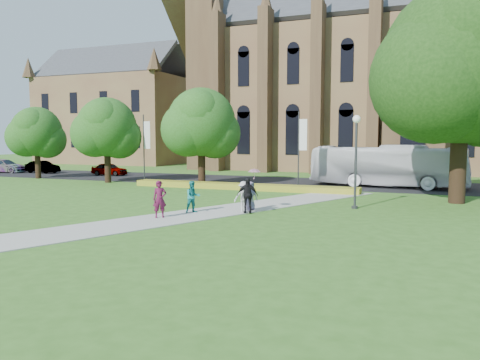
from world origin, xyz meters
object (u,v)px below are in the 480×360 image
at_px(tour_coach, 388,166).
at_px(car_0, 109,169).
at_px(car_1, 43,167).
at_px(pedestrian_0, 160,199).
at_px(car_2, 4,166).
at_px(streetlamp, 356,150).
at_px(large_tree, 462,64).

relative_size(tour_coach, car_0, 3.18).
xyz_separation_m(car_1, pedestrian_0, (27.54, -20.61, 0.27)).
relative_size(tour_coach, pedestrian_0, 6.60).
distance_m(tour_coach, car_0, 28.09).
height_order(car_1, car_2, car_2).
bearing_deg(pedestrian_0, tour_coach, 27.06).
xyz_separation_m(streetlamp, car_1, (-36.10, 13.79, -2.60)).
height_order(streetlamp, pedestrian_0, streetlamp).
height_order(streetlamp, large_tree, large_tree).
xyz_separation_m(streetlamp, car_0, (-27.15, 13.88, -2.62)).
bearing_deg(pedestrian_0, car_2, 111.71).
relative_size(streetlamp, pedestrian_0, 2.84).
height_order(streetlamp, car_2, streetlamp).
relative_size(car_2, pedestrian_0, 2.77).
relative_size(streetlamp, car_0, 1.37).
xyz_separation_m(tour_coach, car_1, (-36.98, 1.29, -1.02)).
distance_m(large_tree, pedestrian_0, 19.51).
bearing_deg(car_2, tour_coach, -98.98).
relative_size(large_tree, pedestrian_0, 7.16).
height_order(streetlamp, car_1, streetlamp).
bearing_deg(car_2, streetlamp, -115.98).
bearing_deg(streetlamp, car_0, 152.93).
bearing_deg(streetlamp, car_2, 162.48).
height_order(large_tree, tour_coach, large_tree).
bearing_deg(car_1, car_2, 105.34).
bearing_deg(car_0, tour_coach, -93.79).
bearing_deg(pedestrian_0, streetlamp, 1.63).
distance_m(tour_coach, car_1, 37.02).
distance_m(streetlamp, car_1, 38.73).
xyz_separation_m(streetlamp, car_2, (-40.79, 12.87, -2.53)).
bearing_deg(car_1, tour_coach, -87.76).
bearing_deg(streetlamp, tour_coach, 85.96).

